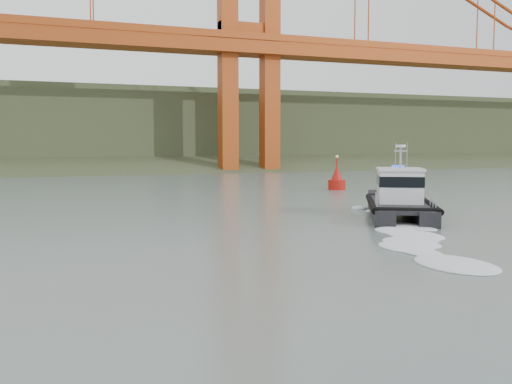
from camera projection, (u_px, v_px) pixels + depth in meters
ground at (360, 259)px, 25.97m from camera, size 400.00×400.00×0.00m
headlands at (97, 136)px, 142.29m from camera, size 500.00×105.36×27.12m
patrol_boat at (400, 198)px, 40.58m from camera, size 8.89×11.49×5.32m
nav_buoy at (337, 180)px, 64.37m from camera, size 1.98×1.98×4.12m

